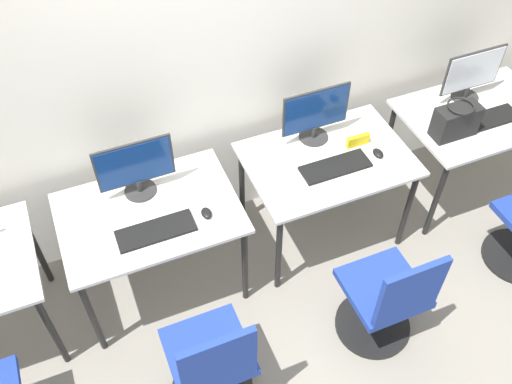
{
  "coord_description": "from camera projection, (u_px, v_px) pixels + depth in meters",
  "views": [
    {
      "loc": [
        -0.84,
        -1.88,
        3.31
      ],
      "look_at": [
        0.0,
        0.15,
        0.9
      ],
      "focal_mm": 40.0,
      "sensor_mm": 36.0,
      "label": 1
    }
  ],
  "objects": [
    {
      "name": "wall_back",
      "position": [
        209.0,
        51.0,
        3.34
      ],
      "size": [
        12.0,
        0.05,
        2.8
      ],
      "color": "silver",
      "rests_on": "ground_plane"
    },
    {
      "name": "keyboard_far_right",
      "position": [
        489.0,
        119.0,
        3.91
      ],
      "size": [
        0.45,
        0.17,
        0.02
      ],
      "color": "black",
      "rests_on": "desk_far_right"
    },
    {
      "name": "desk_left",
      "position": [
        151.0,
        221.0,
        3.42
      ],
      "size": [
        1.06,
        0.74,
        0.75
      ],
      "color": "silver",
      "rests_on": "ground_plane"
    },
    {
      "name": "handbag",
      "position": [
        456.0,
        121.0,
        3.74
      ],
      "size": [
        0.3,
        0.18,
        0.25
      ],
      "color": "black",
      "rests_on": "desk_far_right"
    },
    {
      "name": "mouse_left",
      "position": [
        206.0,
        213.0,
        3.34
      ],
      "size": [
        0.06,
        0.09,
        0.03
      ],
      "color": "black",
      "rests_on": "desk_left"
    },
    {
      "name": "desk_far_right",
      "position": [
        477.0,
        122.0,
        4.04
      ],
      "size": [
        1.06,
        0.74,
        0.75
      ],
      "color": "silver",
      "rests_on": "ground_plane"
    },
    {
      "name": "office_chair_right",
      "position": [
        386.0,
        301.0,
        3.38
      ],
      "size": [
        0.48,
        0.48,
        0.91
      ],
      "color": "black",
      "rests_on": "ground_plane"
    },
    {
      "name": "keyboard_right",
      "position": [
        335.0,
        167.0,
        3.6
      ],
      "size": [
        0.45,
        0.17,
        0.02
      ],
      "color": "black",
      "rests_on": "desk_right"
    },
    {
      "name": "monitor_far_right",
      "position": [
        472.0,
        74.0,
        3.94
      ],
      "size": [
        0.46,
        0.2,
        0.39
      ],
      "color": "#2D2D2D",
      "rests_on": "desk_far_right"
    },
    {
      "name": "ground_plane",
      "position": [
        264.0,
        296.0,
        3.84
      ],
      "size": [
        20.0,
        20.0,
        0.0
      ],
      "primitive_type": "plane",
      "color": "gray"
    },
    {
      "name": "monitor_right",
      "position": [
        316.0,
        114.0,
        3.65
      ],
      "size": [
        0.46,
        0.2,
        0.39
      ],
      "color": "#2D2D2D",
      "rests_on": "desk_right"
    },
    {
      "name": "keyboard_left",
      "position": [
        156.0,
        231.0,
        3.25
      ],
      "size": [
        0.45,
        0.17,
        0.02
      ],
      "color": "black",
      "rests_on": "desk_left"
    },
    {
      "name": "placard_right",
      "position": [
        358.0,
        140.0,
        3.72
      ],
      "size": [
        0.16,
        0.03,
        0.08
      ],
      "color": "yellow",
      "rests_on": "desk_right"
    },
    {
      "name": "mouse_right",
      "position": [
        378.0,
        153.0,
        3.68
      ],
      "size": [
        0.06,
        0.09,
        0.03
      ],
      "color": "black",
      "rests_on": "desk_right"
    },
    {
      "name": "desk_right",
      "position": [
        327.0,
        167.0,
        3.73
      ],
      "size": [
        1.06,
        0.74,
        0.75
      ],
      "color": "silver",
      "rests_on": "ground_plane"
    },
    {
      "name": "office_chair_left",
      "position": [
        212.0,
        366.0,
        3.11
      ],
      "size": [
        0.48,
        0.48,
        0.91
      ],
      "color": "black",
      "rests_on": "ground_plane"
    },
    {
      "name": "monitor_left",
      "position": [
        136.0,
        168.0,
        3.33
      ],
      "size": [
        0.46,
        0.2,
        0.39
      ],
      "color": "#2D2D2D",
      "rests_on": "desk_left"
    }
  ]
}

